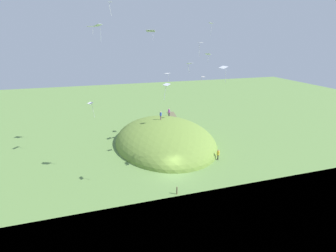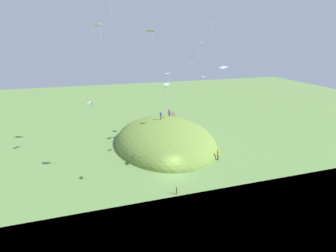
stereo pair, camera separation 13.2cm
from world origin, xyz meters
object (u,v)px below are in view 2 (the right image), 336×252
at_px(kite_4, 203,77).
at_px(mooring_post, 177,191).
at_px(kite_3, 91,27).
at_px(kite_5, 200,44).
at_px(kite_11, 110,4).
at_px(kite_6, 167,74).
at_px(kite_1, 223,68).
at_px(kite_0, 98,26).
at_px(kite_7, 151,31).
at_px(person_near_shore, 218,153).
at_px(person_on_hilltop, 161,114).
at_px(kite_2, 166,86).
at_px(kite_8, 208,54).
at_px(kite_12, 211,24).
at_px(person_watching_kites, 169,111).
at_px(kite_9, 91,104).
at_px(kite_10, 189,64).

distance_m(kite_4, mooring_post, 22.09).
distance_m(kite_3, kite_5, 17.09).
bearing_deg(mooring_post, kite_11, 17.46).
distance_m(kite_5, mooring_post, 23.11).
height_order(kite_6, kite_11, kite_11).
bearing_deg(kite_1, kite_0, 56.03).
distance_m(kite_7, kite_11, 12.80).
relative_size(person_near_shore, kite_11, 0.89).
xyz_separation_m(kite_0, kite_11, (3.97, -2.14, 3.27)).
distance_m(kite_0, mooring_post, 23.98).
height_order(kite_4, kite_6, kite_6).
bearing_deg(person_on_hilltop, mooring_post, -116.68).
xyz_separation_m(kite_2, kite_4, (15.04, -11.22, -1.51)).
bearing_deg(kite_8, kite_12, -29.43).
distance_m(person_near_shore, kite_4, 13.92).
bearing_deg(kite_2, kite_4, -36.71).
height_order(kite_1, kite_5, kite_5).
relative_size(kite_0, kite_6, 1.80).
xyz_separation_m(kite_2, kite_11, (15.18, 4.03, 9.77)).
distance_m(person_on_hilltop, person_watching_kites, 4.85).
distance_m(person_near_shore, kite_0, 25.56).
distance_m(person_near_shore, kite_3, 27.83).
bearing_deg(person_near_shore, kite_9, 103.75).
relative_size(person_watching_kites, kite_9, 0.72).
relative_size(kite_7, kite_12, 0.59).
xyz_separation_m(person_near_shore, kite_4, (8.73, -0.80, 10.80)).
height_order(kite_2, kite_12, kite_12).
relative_size(kite_5, kite_12, 1.06).
relative_size(kite_2, kite_8, 1.46).
xyz_separation_m(kite_1, kite_2, (-1.78, 7.83, -1.48)).
bearing_deg(person_watching_kites, kite_8, -16.42).
bearing_deg(kite_12, mooring_post, 144.51).
xyz_separation_m(person_on_hilltop, kite_2, (-17.43, 4.11, 8.44)).
xyz_separation_m(person_on_hilltop, kite_6, (-2.94, -0.37, 7.83)).
relative_size(kite_9, mooring_post, 2.17).
distance_m(kite_2, kite_9, 11.98).
bearing_deg(person_watching_kites, kite_4, 0.21).
bearing_deg(kite_0, mooring_post, -149.30).
bearing_deg(kite_12, person_near_shore, 169.20).
distance_m(person_near_shore, kite_10, 14.68).
xyz_separation_m(kite_4, kite_9, (-6.94, 19.34, -1.93)).
xyz_separation_m(person_watching_kites, kite_7, (-17.84, 7.77, 14.79)).
height_order(kite_11, kite_12, kite_11).
height_order(person_on_hilltop, kite_11, kite_11).
relative_size(kite_1, kite_12, 0.94).
height_order(kite_0, kite_12, kite_12).
bearing_deg(kite_5, kite_4, -36.09).
relative_size(kite_12, mooring_post, 2.06).
relative_size(person_on_hilltop, kite_7, 1.30).
height_order(kite_0, kite_7, kite_0).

